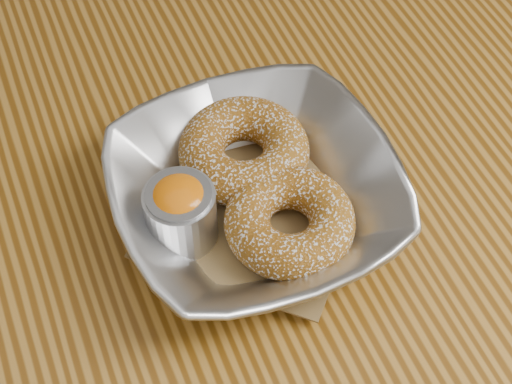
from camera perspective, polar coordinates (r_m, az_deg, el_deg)
name	(u,v)px	position (r m, az deg, el deg)	size (l,w,h in m)	color
table	(284,209)	(0.71, 2.05, -1.27)	(1.20, 0.80, 0.75)	brown
serving_bowl	(256,196)	(0.57, 0.00, -0.28)	(0.21, 0.21, 0.05)	#B4B6BB
parchment	(256,209)	(0.58, 0.00, -1.22)	(0.14, 0.14, 0.00)	olive
donut_back	(244,150)	(0.59, -0.88, 3.04)	(0.10, 0.10, 0.03)	#8A5213
donut_front	(290,221)	(0.55, 2.46, -2.15)	(0.09, 0.09, 0.03)	#8A5213
ramekin	(181,212)	(0.55, -5.50, -1.44)	(0.05, 0.05, 0.06)	#B4B6BB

